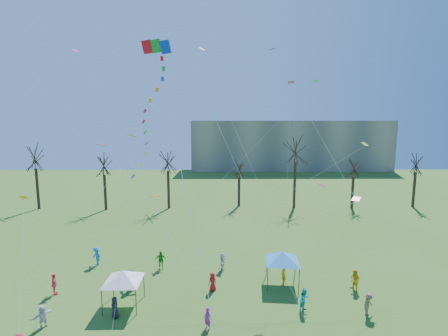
{
  "coord_description": "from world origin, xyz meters",
  "views": [
    {
      "loc": [
        0.8,
        -15.55,
        13.87
      ],
      "look_at": [
        0.98,
        5.0,
        11.0
      ],
      "focal_mm": 25.0,
      "sensor_mm": 36.0,
      "label": 1
    }
  ],
  "objects_px": {
    "distant_building": "(289,145)",
    "big_box_kite": "(154,119)",
    "canopy_tent_white": "(123,276)",
    "canopy_tent_blue": "(282,256)"
  },
  "relations": [
    {
      "from": "canopy_tent_white",
      "to": "canopy_tent_blue",
      "type": "relative_size",
      "value": 0.96
    },
    {
      "from": "distant_building",
      "to": "big_box_kite",
      "type": "distance_m",
      "value": 80.92
    },
    {
      "from": "canopy_tent_white",
      "to": "canopy_tent_blue",
      "type": "xyz_separation_m",
      "value": [
        12.79,
        3.19,
        0.11
      ]
    },
    {
      "from": "canopy_tent_blue",
      "to": "big_box_kite",
      "type": "bearing_deg",
      "value": -155.21
    },
    {
      "from": "big_box_kite",
      "to": "canopy_tent_white",
      "type": "distance_m",
      "value": 12.25
    },
    {
      "from": "distant_building",
      "to": "canopy_tent_white",
      "type": "height_order",
      "value": "distant_building"
    },
    {
      "from": "distant_building",
      "to": "big_box_kite",
      "type": "relative_size",
      "value": 3.06
    },
    {
      "from": "big_box_kite",
      "to": "canopy_tent_white",
      "type": "xyz_separation_m",
      "value": [
        -2.98,
        1.34,
        -11.8
      ]
    },
    {
      "from": "distant_building",
      "to": "canopy_tent_blue",
      "type": "distance_m",
      "value": 73.81
    },
    {
      "from": "big_box_kite",
      "to": "canopy_tent_blue",
      "type": "relative_size",
      "value": 4.95
    }
  ]
}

